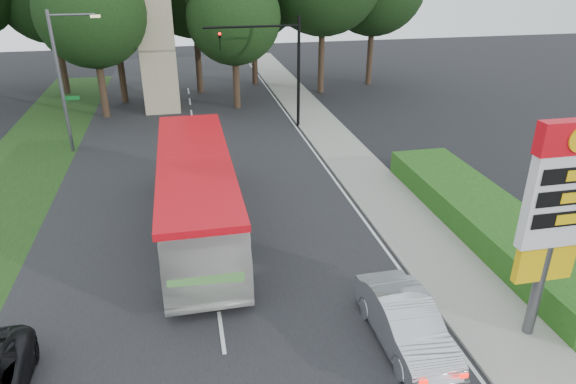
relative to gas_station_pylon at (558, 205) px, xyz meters
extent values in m
cube|color=black|center=(-9.20, 10.01, -4.44)|extent=(14.00, 80.00, 0.02)
cube|color=gray|center=(-0.70, 10.01, -4.39)|extent=(3.00, 80.00, 0.12)
cube|color=#193814|center=(-18.70, 16.01, -4.44)|extent=(5.00, 50.00, 0.02)
cube|color=#1D4813|center=(2.30, 6.01, -3.85)|extent=(3.00, 14.00, 1.20)
cylinder|color=#59595E|center=(0.00, 0.01, -2.85)|extent=(0.32, 0.32, 3.20)
cube|color=#E9B60C|center=(0.00, 0.01, -1.85)|extent=(1.80, 0.25, 1.10)
cube|color=silver|center=(0.00, 0.01, 0.15)|extent=(2.00, 0.35, 2.80)
cube|color=red|center=(0.00, 0.01, 1.95)|extent=(2.10, 0.40, 0.90)
cube|color=black|center=(0.00, -0.18, 0.95)|extent=(1.70, 0.04, 0.45)
cube|color=black|center=(0.00, -0.18, 0.30)|extent=(1.70, 0.04, 0.45)
cube|color=black|center=(0.00, -0.18, -0.35)|extent=(1.70, 0.04, 0.45)
cylinder|color=black|center=(-2.20, 22.01, -0.85)|extent=(0.20, 0.20, 7.20)
cylinder|color=black|center=(-5.20, 22.01, 2.15)|extent=(6.00, 0.14, 0.14)
imported|color=black|center=(-7.20, 22.01, 1.90)|extent=(0.18, 0.22, 1.10)
sphere|color=#FF0C05|center=(-7.20, 21.86, 1.80)|extent=(0.18, 0.18, 0.18)
cylinder|color=#59595E|center=(-16.40, 20.01, -0.45)|extent=(0.20, 0.20, 8.00)
cylinder|color=#59595E|center=(-15.20, 20.01, 3.25)|extent=(2.40, 0.12, 0.12)
cube|color=#FFE599|center=(-14.00, 20.01, 3.15)|extent=(0.50, 0.22, 0.14)
cube|color=#0C591E|center=(-15.95, 20.01, -1.25)|extent=(0.85, 0.04, 0.22)
cube|color=#0C591E|center=(-16.40, 20.46, -1.55)|extent=(0.04, 0.85, 0.22)
cube|color=tan|center=(-11.20, 28.01, 0.05)|extent=(2.50, 2.50, 9.00)
cylinder|color=#2D2116|center=(-19.20, 35.01, -1.75)|extent=(0.50, 0.50, 5.40)
cylinder|color=#2D2116|center=(-14.20, 31.01, -1.21)|extent=(0.50, 0.50, 6.48)
cylinder|color=#2D2116|center=(-8.20, 33.01, -1.48)|extent=(0.50, 0.50, 5.94)
cylinder|color=#2D2116|center=(-3.20, 35.01, -1.84)|extent=(0.50, 0.50, 5.22)
cylinder|color=#2D2116|center=(1.80, 31.01, -1.39)|extent=(0.50, 0.50, 6.12)
cylinder|color=#2D2116|center=(6.80, 33.01, -1.66)|extent=(0.50, 0.50, 5.58)
cylinder|color=#2D2116|center=(-15.20, 27.01, -2.11)|extent=(0.50, 0.50, 4.68)
sphere|color=black|center=(-15.20, 27.01, 2.70)|extent=(7.28, 7.28, 7.28)
cylinder|color=#2D2116|center=(-5.70, 27.51, -2.29)|extent=(0.50, 0.50, 4.32)
sphere|color=black|center=(-5.70, 27.51, 2.15)|extent=(6.72, 6.72, 6.72)
imported|color=silver|center=(-9.53, 8.61, -2.78)|extent=(2.92, 12.01, 3.34)
imported|color=#B7B9C0|center=(-3.87, 0.42, -3.69)|extent=(1.67, 4.62, 1.51)
camera|label=1|loc=(-9.76, -10.71, 6.18)|focal=32.00mm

